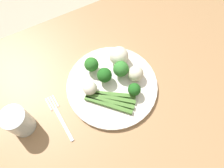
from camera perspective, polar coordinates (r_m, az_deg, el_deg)
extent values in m
cube|color=#B7A88E|center=(1.42, 0.22, -15.81)|extent=(6.00, 6.00, 0.02)
cube|color=#9E754C|center=(0.72, 0.43, -6.01)|extent=(1.24, 0.85, 0.04)
cylinder|color=#9E754C|center=(1.37, 14.19, 12.54)|extent=(0.07, 0.07, 0.70)
cylinder|color=silver|center=(0.71, 0.00, -0.43)|extent=(0.30, 0.30, 0.01)
cube|color=#47752D|center=(0.67, -0.94, -5.65)|extent=(0.12, 0.12, 0.01)
cube|color=#47752D|center=(0.68, -0.56, -4.71)|extent=(0.12, 0.11, 0.01)
cube|color=#47752D|center=(0.68, -0.32, -3.75)|extent=(0.13, 0.11, 0.01)
cube|color=#47752D|center=(0.69, -0.27, -2.77)|extent=(0.14, 0.10, 0.01)
cylinder|color=#4C7F2B|center=(0.71, -1.94, 1.37)|extent=(0.02, 0.02, 0.02)
sphere|color=#1E5B1C|center=(0.68, -2.00, 2.36)|extent=(0.05, 0.05, 0.05)
cylinder|color=#609E3D|center=(0.72, 2.28, 2.92)|extent=(0.02, 0.02, 0.02)
sphere|color=#337A2D|center=(0.69, 2.36, 4.02)|extent=(0.05, 0.05, 0.05)
cylinder|color=#4C7F2B|center=(0.69, 5.75, -2.22)|extent=(0.01, 0.01, 0.01)
sphere|color=#1E5B1C|center=(0.67, 5.92, -1.47)|extent=(0.04, 0.04, 0.04)
cylinder|color=#568E33|center=(0.73, -5.27, 4.13)|extent=(0.02, 0.02, 0.02)
sphere|color=#286B23|center=(0.71, -5.44, 5.16)|extent=(0.05, 0.05, 0.05)
sphere|color=silver|center=(0.68, -5.86, -1.05)|extent=(0.05, 0.05, 0.05)
sphere|color=beige|center=(0.70, 6.24, 2.78)|extent=(0.05, 0.05, 0.05)
sphere|color=silver|center=(0.72, 1.83, 7.37)|extent=(0.06, 0.06, 0.06)
cube|color=silver|center=(0.69, -12.61, -10.24)|extent=(0.02, 0.12, 0.00)
cube|color=silver|center=(0.72, -14.63, -4.29)|extent=(0.01, 0.05, 0.00)
cube|color=silver|center=(0.72, -15.19, -4.59)|extent=(0.01, 0.05, 0.00)
cube|color=silver|center=(0.72, -15.75, -4.89)|extent=(0.01, 0.05, 0.00)
cube|color=silver|center=(0.72, -16.31, -5.19)|extent=(0.01, 0.05, 0.00)
cylinder|color=silver|center=(0.68, -23.41, -9.02)|extent=(0.07, 0.07, 0.10)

